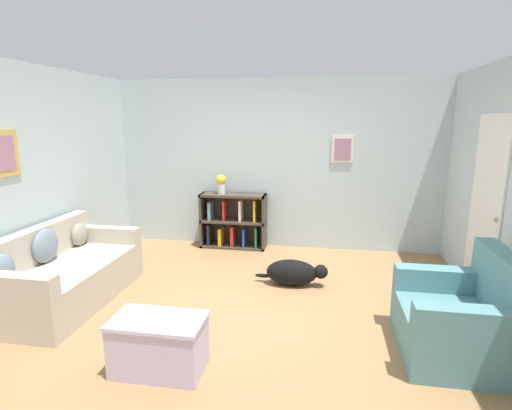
# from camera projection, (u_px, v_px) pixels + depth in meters

# --- Properties ---
(ground_plane) EXTENTS (14.00, 14.00, 0.00)m
(ground_plane) POSITION_uv_depth(u_px,v_px,m) (250.00, 308.00, 4.30)
(ground_plane) COLOR #997047
(wall_back) EXTENTS (5.60, 0.13, 2.60)m
(wall_back) POSITION_uv_depth(u_px,v_px,m) (276.00, 165.00, 6.19)
(wall_back) COLOR silver
(wall_back) RESTS_ON ground_plane
(wall_left) EXTENTS (0.13, 5.00, 2.60)m
(wall_left) POSITION_uv_depth(u_px,v_px,m) (25.00, 182.00, 4.44)
(wall_left) COLOR silver
(wall_left) RESTS_ON ground_plane
(couch) EXTENTS (0.89, 1.77, 0.82)m
(couch) POSITION_uv_depth(u_px,v_px,m) (64.00, 275.00, 4.41)
(couch) COLOR #B7AD99
(couch) RESTS_ON ground_plane
(bookshelf) EXTENTS (1.02, 0.32, 0.85)m
(bookshelf) POSITION_uv_depth(u_px,v_px,m) (233.00, 222.00, 6.29)
(bookshelf) COLOR #42382D
(bookshelf) RESTS_ON ground_plane
(recliner_chair) EXTENTS (0.88, 1.01, 0.92)m
(recliner_chair) POSITION_uv_depth(u_px,v_px,m) (463.00, 319.00, 3.39)
(recliner_chair) COLOR slate
(recliner_chair) RESTS_ON ground_plane
(coffee_table) EXTENTS (0.74, 0.43, 0.45)m
(coffee_table) POSITION_uv_depth(u_px,v_px,m) (159.00, 343.00, 3.18)
(coffee_table) COLOR #BCB2D1
(coffee_table) RESTS_ON ground_plane
(dog) EXTENTS (0.90, 0.29, 0.32)m
(dog) POSITION_uv_depth(u_px,v_px,m) (294.00, 272.00, 4.86)
(dog) COLOR black
(dog) RESTS_ON ground_plane
(vase) EXTENTS (0.15, 0.15, 0.30)m
(vase) POSITION_uv_depth(u_px,v_px,m) (221.00, 183.00, 6.16)
(vase) COLOR silver
(vase) RESTS_ON bookshelf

